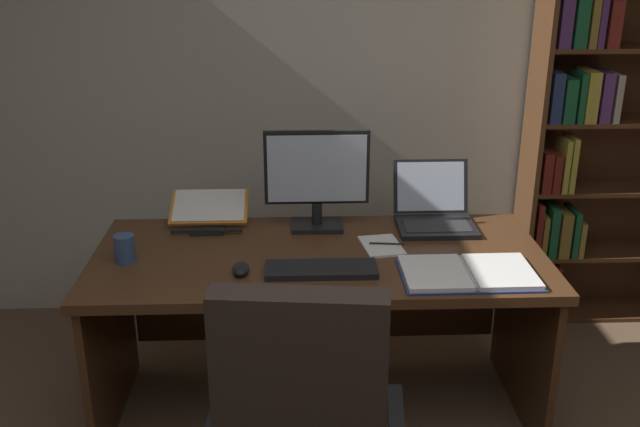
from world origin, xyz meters
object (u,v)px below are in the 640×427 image
bookshelf (598,117)px  keyboard (321,269)px  monitor (317,180)px  pen (387,244)px  desk (318,288)px  computer_mouse (241,269)px  open_binder (468,273)px  reading_stand_with_book (209,210)px  laptop (434,213)px  notepad (382,246)px  coffee_mug (125,249)px

bookshelf → keyboard: bookshelf is taller
bookshelf → keyboard: bearing=-144.7°
monitor → keyboard: size_ratio=1.06×
monitor → pen: size_ratio=3.18×
desk → keyboard: (0.00, -0.26, 0.21)m
bookshelf → computer_mouse: bearing=-149.7°
open_binder → reading_stand_with_book: bearing=150.4°
laptop → reading_stand_with_book: size_ratio=1.00×
reading_stand_with_book → notepad: (0.73, -0.29, -0.06)m
keyboard → reading_stand_with_book: (-0.47, 0.52, 0.05)m
desk → coffee_mug: (-0.75, -0.13, 0.25)m
desk → notepad: (0.26, -0.03, 0.20)m
open_binder → notepad: 0.40m
bookshelf → pen: bookshelf is taller
laptop → pen: (-0.24, -0.24, -0.04)m
keyboard → pen: keyboard is taller
monitor → coffee_mug: monitor is taller
reading_stand_with_book → monitor: bearing=-7.6°
monitor → reading_stand_with_book: size_ratio=1.32×
bookshelf → computer_mouse: size_ratio=20.65×
open_binder → coffee_mug: bearing=171.8°
monitor → computer_mouse: bearing=-123.5°
desk → keyboard: keyboard is taller
keyboard → computer_mouse: size_ratio=4.04×
monitor → pen: monitor is taller
coffee_mug → desk: bearing=9.7°
computer_mouse → notepad: computer_mouse is taller
bookshelf → keyboard: 1.77m
desk → laptop: laptop is taller
desk → laptop: 0.61m
monitor → coffee_mug: (-0.75, -0.33, -0.16)m
keyboard → computer_mouse: (-0.30, 0.00, 0.01)m
desk → open_binder: 0.66m
desk → coffee_mug: coffee_mug is taller
desk → pen: pen is taller
laptop → notepad: bearing=-137.6°
desk → pen: bearing=-5.6°
open_binder → coffee_mug: 1.31m
bookshelf → computer_mouse: bookshelf is taller
bookshelf → pen: 1.42m
bookshelf → notepad: bearing=-146.4°
bookshelf → coffee_mug: (-2.17, -0.87, -0.29)m
monitor → bookshelf: bearing=21.2°
coffee_mug → pen: bearing=5.6°
reading_stand_with_book → desk: bearing=-28.9°
laptop → pen: 0.34m
coffee_mug → computer_mouse: bearing=-15.8°
keyboard → open_binder: (0.54, -0.05, -0.00)m
laptop → open_binder: size_ratio=0.67×
keyboard → reading_stand_with_book: 0.70m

